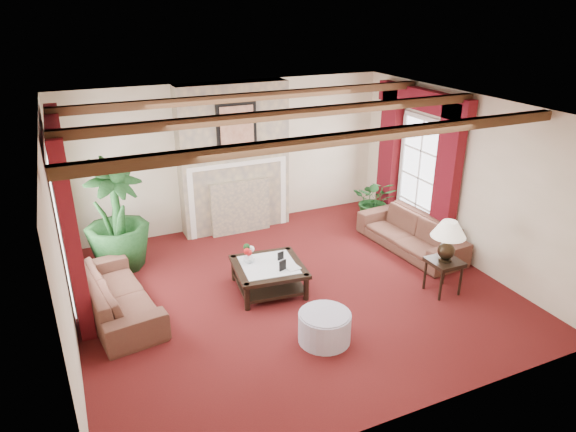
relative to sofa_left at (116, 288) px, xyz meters
name	(u,v)px	position (x,y,z in m)	size (l,w,h in m)	color
floor	(292,290)	(2.44, -0.45, -0.39)	(6.00, 6.00, 0.00)	#400B0E
ceiling	(293,109)	(2.44, -0.45, 2.31)	(6.00, 6.00, 0.00)	white
back_wall	(231,156)	(2.44, 2.30, 0.96)	(6.00, 0.02, 2.70)	beige
left_wall	(60,245)	(-0.56, -0.45, 0.96)	(0.02, 5.50, 2.70)	beige
right_wall	(462,178)	(5.44, -0.45, 0.96)	(0.02, 5.50, 2.70)	beige
ceiling_beams	(293,114)	(2.44, -0.45, 2.25)	(6.00, 3.00, 0.12)	#3A2412
fireplace	(231,82)	(2.44, 2.10, 2.31)	(2.00, 0.52, 2.70)	tan
french_door_left	(49,158)	(-0.53, 0.55, 1.74)	(0.10, 1.10, 2.16)	white
french_door_right	(426,118)	(5.41, 0.55, 1.74)	(0.10, 1.10, 2.16)	white
curtains_left	(52,125)	(-0.42, 0.55, 2.16)	(0.20, 2.40, 2.55)	#510A18
curtains_right	(423,94)	(5.30, 0.55, 2.16)	(0.20, 2.40, 2.55)	#510A18
sofa_left	(116,288)	(0.00, 0.00, 0.00)	(0.86, 2.08, 0.79)	#350E15
sofa_right	(411,228)	(4.88, -0.01, 0.00)	(0.77, 2.08, 0.80)	#350E15
potted_palm	(119,239)	(0.22, 1.37, 0.10)	(1.94, 1.97, 0.99)	black
small_plant	(374,205)	(4.94, 1.23, -0.04)	(1.19, 1.21, 0.71)	black
coffee_table	(269,277)	(2.13, -0.27, -0.19)	(1.00, 1.00, 0.41)	black
side_table	(443,276)	(4.43, -1.38, -0.13)	(0.45, 0.45, 0.52)	black
ottoman	(324,327)	(2.30, -1.72, -0.20)	(0.67, 0.67, 0.39)	#AFA6BC
table_lamp	(448,240)	(4.43, -1.38, 0.45)	(0.50, 0.50, 0.63)	black
flower_vase	(249,257)	(1.90, -0.08, 0.10)	(0.22, 0.22, 0.16)	silver
book	(286,261)	(2.31, -0.49, 0.14)	(0.19, 0.05, 0.26)	black
photo_frame_a	(283,266)	(2.25, -0.51, 0.09)	(0.12, 0.02, 0.16)	black
photo_frame_b	(281,256)	(2.35, -0.20, 0.08)	(0.10, 0.02, 0.13)	black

